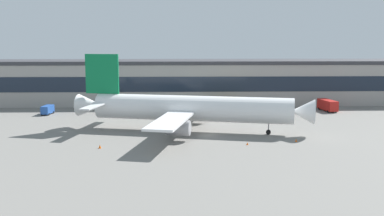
{
  "coord_description": "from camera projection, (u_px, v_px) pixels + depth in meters",
  "views": [
    {
      "loc": [
        -6.75,
        -99.98,
        21.81
      ],
      "look_at": [
        -3.34,
        8.21,
        5.0
      ],
      "focal_mm": 41.93,
      "sensor_mm": 36.0,
      "label": 1
    }
  ],
  "objects": [
    {
      "name": "traffic_cone_1",
      "position": [
        100.0,
        147.0,
        89.88
      ],
      "size": [
        0.59,
        0.59,
        0.74
      ],
      "primitive_type": "cone",
      "color": "#F2590C",
      "rests_on": "ground_plane"
    },
    {
      "name": "traffic_cone_0",
      "position": [
        247.0,
        144.0,
        92.78
      ],
      "size": [
        0.45,
        0.45,
        0.56
      ],
      "primitive_type": "cone",
      "color": "#F2590C",
      "rests_on": "ground_plane"
    },
    {
      "name": "crew_van",
      "position": [
        47.0,
        109.0,
        129.96
      ],
      "size": [
        2.71,
        5.4,
        2.55
      ],
      "color": "#2651A5",
      "rests_on": "ground_plane"
    },
    {
      "name": "fuel_truck",
      "position": [
        327.0,
        105.0,
        136.36
      ],
      "size": [
        4.11,
        8.74,
        3.35
      ],
      "color": "red",
      "rests_on": "ground_plane"
    },
    {
      "name": "pushback_tractor",
      "position": [
        107.0,
        107.0,
        138.22
      ],
      "size": [
        2.72,
        4.85,
        1.75
      ],
      "color": "red",
      "rests_on": "ground_plane"
    },
    {
      "name": "stair_truck",
      "position": [
        222.0,
        104.0,
        137.41
      ],
      "size": [
        5.73,
        6.11,
        3.55
      ],
      "color": "yellow",
      "rests_on": "ground_plane"
    },
    {
      "name": "terminal_building",
      "position": [
        198.0,
        82.0,
        151.79
      ],
      "size": [
        169.84,
        18.19,
        14.62
      ],
      "color": "#9E9993",
      "rests_on": "ground_plane"
    },
    {
      "name": "airliner",
      "position": [
        189.0,
        108.0,
        105.68
      ],
      "size": [
        56.48,
        48.23,
        18.13
      ],
      "color": "white",
      "rests_on": "ground_plane"
    },
    {
      "name": "traffic_cone_2",
      "position": [
        296.0,
        140.0,
        95.66
      ],
      "size": [
        0.49,
        0.49,
        0.61
      ],
      "primitive_type": "cone",
      "color": "#F2590C",
      "rests_on": "ground_plane"
    },
    {
      "name": "follow_me_car",
      "position": [
        269.0,
        108.0,
        134.34
      ],
      "size": [
        2.54,
        4.63,
        1.85
      ],
      "color": "red",
      "rests_on": "ground_plane"
    },
    {
      "name": "ground_plane",
      "position": [
        208.0,
        135.0,
        102.31
      ],
      "size": [
        600.0,
        600.0,
        0.0
      ],
      "primitive_type": "plane",
      "color": "slate"
    }
  ]
}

